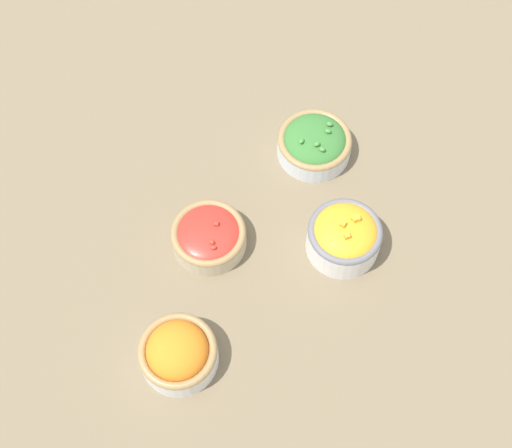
{
  "coord_description": "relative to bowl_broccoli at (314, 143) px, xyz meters",
  "views": [
    {
      "loc": [
        -0.5,
        0.07,
        0.99
      ],
      "look_at": [
        0.0,
        0.0,
        0.03
      ],
      "focal_mm": 50.0,
      "sensor_mm": 36.0,
      "label": 1
    }
  ],
  "objects": [
    {
      "name": "bowl_broccoli",
      "position": [
        0.0,
        0.0,
        0.0
      ],
      "size": [
        0.12,
        0.12,
        0.06
      ],
      "color": "silver",
      "rests_on": "ground_plane"
    },
    {
      "name": "bowl_carrots",
      "position": [
        -0.32,
        0.25,
        0.0
      ],
      "size": [
        0.11,
        0.11,
        0.07
      ],
      "color": "white",
      "rests_on": "ground_plane"
    },
    {
      "name": "bowl_cherry_tomatoes",
      "position": [
        -0.14,
        0.19,
        -0.0
      ],
      "size": [
        0.12,
        0.12,
        0.05
      ],
      "color": "beige",
      "rests_on": "ground_plane"
    },
    {
      "name": "ground_plane",
      "position": [
        -0.14,
        0.12,
        -0.03
      ],
      "size": [
        3.0,
        3.0,
        0.0
      ],
      "primitive_type": "plane",
      "color": "#75664C"
    },
    {
      "name": "bowl_squash",
      "position": [
        -0.18,
        -0.01,
        0.01
      ],
      "size": [
        0.11,
        0.11,
        0.08
      ],
      "color": "white",
      "rests_on": "ground_plane"
    }
  ]
}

